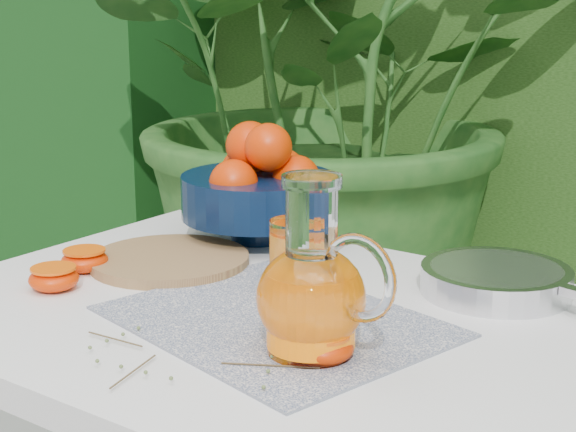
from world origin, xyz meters
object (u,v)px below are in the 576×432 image
Objects in this scene: juice_pitcher at (313,293)px; saute_pan at (498,279)px; white_table at (280,368)px; cutting_board at (170,260)px; fruit_bowl at (260,186)px.

juice_pitcher is 0.55× the size of saute_pan.
white_table is at bearing -130.97° from saute_pan.
cutting_board is 0.22m from fruit_bowl.
white_table is 0.40m from fruit_bowl.
juice_pitcher reaches higher than white_table.
cutting_board is at bearing -97.75° from fruit_bowl.
saute_pan is at bearing -3.72° from fruit_bowl.
cutting_board is 0.92× the size of fruit_bowl.
cutting_board is (-0.27, 0.07, 0.09)m from white_table.
saute_pan is (0.21, 0.24, 0.10)m from white_table.
cutting_board is at bearing 156.84° from juice_pitcher.
white_table is at bearing 141.31° from juice_pitcher.
white_table is 0.34m from saute_pan.
cutting_board reaches higher than white_table.
juice_pitcher is at bearing -38.69° from white_table.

